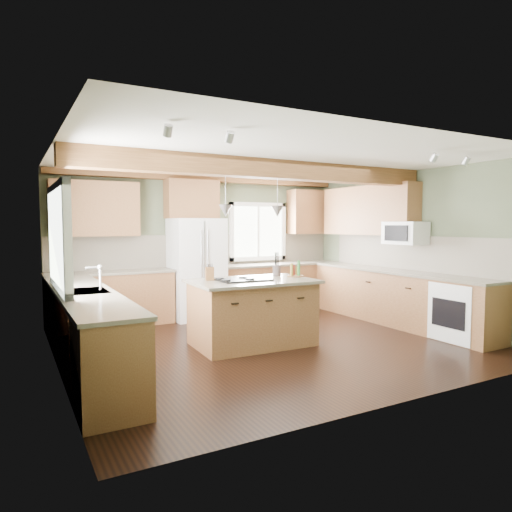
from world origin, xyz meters
TOP-DOWN VIEW (x-y plane):
  - floor at (0.00, 0.00)m, footprint 5.60×5.60m
  - ceiling at (0.00, 0.00)m, footprint 5.60×5.60m
  - wall_back at (0.00, 2.50)m, footprint 5.60×0.00m
  - wall_left at (-2.80, 0.00)m, footprint 0.00×5.00m
  - wall_right at (2.80, 0.00)m, footprint 0.00×5.00m
  - ceiling_beam at (0.00, 0.04)m, footprint 5.55×0.26m
  - soffit_trim at (0.00, 2.40)m, footprint 5.55×0.20m
  - backsplash_back at (0.00, 2.48)m, footprint 5.58×0.03m
  - backsplash_right at (2.78, 0.05)m, footprint 0.03×3.70m
  - base_cab_back_left at (-1.79, 2.20)m, footprint 2.02×0.60m
  - counter_back_left at (-1.79, 2.20)m, footprint 2.06×0.64m
  - base_cab_back_right at (1.49, 2.20)m, footprint 2.62×0.60m
  - counter_back_right at (1.49, 2.20)m, footprint 2.66×0.64m
  - base_cab_left at (-2.50, 0.05)m, footprint 0.60×3.70m
  - counter_left at (-2.50, 0.05)m, footprint 0.64×3.74m
  - base_cab_right at (2.50, 0.05)m, footprint 0.60×3.70m
  - counter_right at (2.50, 0.05)m, footprint 0.64×3.74m
  - upper_cab_back_left at (-1.99, 2.33)m, footprint 1.40×0.35m
  - upper_cab_over_fridge at (-0.30, 2.33)m, footprint 0.96×0.35m
  - upper_cab_right at (2.62, 0.90)m, footprint 0.35×2.20m
  - upper_cab_back_corner at (2.30, 2.33)m, footprint 0.90×0.35m
  - window_left at (-2.78, 0.05)m, footprint 0.04×1.60m
  - window_back at (1.15, 2.48)m, footprint 1.10×0.04m
  - sink at (-2.50, 0.05)m, footprint 0.50×0.65m
  - faucet at (-2.32, 0.05)m, footprint 0.02×0.02m
  - dishwasher at (-2.49, -1.25)m, footprint 0.60×0.60m
  - oven at (2.49, -1.25)m, footprint 0.60×0.72m
  - microwave at (2.58, -0.05)m, footprint 0.40×0.70m
  - pendant_left at (-0.68, 0.05)m, footprint 0.18×0.18m
  - pendant_right at (0.12, 0.03)m, footprint 0.18×0.18m
  - refrigerator at (-0.30, 2.12)m, footprint 0.90×0.74m
  - island at (-0.28, 0.04)m, footprint 1.63×1.03m
  - island_top at (-0.28, 0.04)m, footprint 1.74×1.14m
  - cooktop at (-0.41, 0.04)m, footprint 0.71×0.48m
  - knife_block at (-0.82, 0.27)m, footprint 0.13×0.11m
  - utensil_crock at (0.29, 0.31)m, footprint 0.15×0.15m
  - bottle_tray at (0.48, 0.09)m, footprint 0.32×0.32m

SIDE VIEW (x-z plane):
  - floor at x=0.00m, z-range 0.00..0.00m
  - dishwasher at x=-2.49m, z-range 0.01..0.85m
  - oven at x=2.49m, z-range 0.01..0.85m
  - base_cab_back_left at x=-1.79m, z-range 0.00..0.88m
  - base_cab_back_right at x=1.49m, z-range 0.00..0.88m
  - base_cab_left at x=-2.50m, z-range 0.00..0.88m
  - base_cab_right at x=2.50m, z-range 0.00..0.88m
  - island at x=-0.28m, z-range 0.00..0.88m
  - counter_back_left at x=-1.79m, z-range 0.88..0.92m
  - counter_back_right at x=1.49m, z-range 0.88..0.92m
  - counter_left at x=-2.50m, z-range 0.88..0.92m
  - counter_right at x=2.50m, z-range 0.88..0.92m
  - refrigerator at x=-0.30m, z-range 0.00..1.80m
  - island_top at x=-0.28m, z-range 0.88..0.92m
  - sink at x=-2.50m, z-range 0.89..0.92m
  - cooktop at x=-0.41m, z-range 0.92..0.94m
  - utensil_crock at x=0.29m, z-range 0.92..1.08m
  - knife_block at x=-0.82m, z-range 0.92..1.11m
  - bottle_tray at x=0.48m, z-range 0.92..1.15m
  - faucet at x=-2.32m, z-range 0.91..1.19m
  - backsplash_back at x=0.00m, z-range 0.92..1.50m
  - backsplash_right at x=2.78m, z-range 0.92..1.50m
  - wall_back at x=0.00m, z-range -1.50..4.10m
  - wall_left at x=-2.80m, z-range -1.20..3.80m
  - wall_right at x=2.80m, z-range -1.20..3.80m
  - window_back at x=1.15m, z-range 1.05..2.05m
  - window_left at x=-2.78m, z-range 1.02..2.08m
  - microwave at x=2.58m, z-range 1.36..1.74m
  - pendant_left at x=-0.68m, z-range 1.80..1.96m
  - pendant_right at x=0.12m, z-range 1.80..1.96m
  - upper_cab_back_left at x=-1.99m, z-range 1.50..2.40m
  - upper_cab_right at x=2.62m, z-range 1.50..2.40m
  - upper_cab_back_corner at x=2.30m, z-range 1.50..2.40m
  - upper_cab_over_fridge at x=-0.30m, z-range 1.80..2.50m
  - ceiling_beam at x=0.00m, z-range 2.34..2.60m
  - soffit_trim at x=0.00m, z-range 2.49..2.59m
  - ceiling at x=0.00m, z-range 2.60..2.60m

